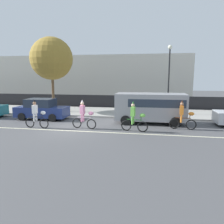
# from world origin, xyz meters

# --- Properties ---
(ground_plane) EXTENTS (80.00, 80.00, 0.00)m
(ground_plane) POSITION_xyz_m (0.00, 0.00, 0.00)
(ground_plane) COLOR #4C4C4F
(road_centre_line) EXTENTS (36.00, 0.14, 0.01)m
(road_centre_line) POSITION_xyz_m (0.00, -0.50, 0.00)
(road_centre_line) COLOR beige
(road_centre_line) RESTS_ON ground
(sidewalk_curb) EXTENTS (60.00, 5.00, 0.15)m
(sidewalk_curb) POSITION_xyz_m (0.00, 6.50, 0.07)
(sidewalk_curb) COLOR #9E9B93
(sidewalk_curb) RESTS_ON ground
(fence_line) EXTENTS (40.00, 0.08, 1.40)m
(fence_line) POSITION_xyz_m (0.00, 9.40, 0.70)
(fence_line) COLOR black
(fence_line) RESTS_ON ground
(building_backdrop) EXTENTS (28.00, 8.00, 6.05)m
(building_backdrop) POSITION_xyz_m (-3.92, 18.00, 3.02)
(building_backdrop) COLOR beige
(building_backdrop) RESTS_ON ground
(parade_cyclist_zebra) EXTENTS (1.72, 0.50, 1.92)m
(parade_cyclist_zebra) POSITION_xyz_m (-2.29, -0.15, 0.84)
(parade_cyclist_zebra) COLOR black
(parade_cyclist_zebra) RESTS_ON ground
(parade_cyclist_pink) EXTENTS (1.71, 0.52, 1.92)m
(parade_cyclist_pink) POSITION_xyz_m (0.87, 0.23, 0.84)
(parade_cyclist_pink) COLOR black
(parade_cyclist_pink) RESTS_ON ground
(parade_cyclist_lime) EXTENTS (1.71, 0.53, 1.92)m
(parade_cyclist_lime) POSITION_xyz_m (4.18, 0.07, 0.84)
(parade_cyclist_lime) COLOR black
(parade_cyclist_lime) RESTS_ON ground
(parade_cyclist_orange) EXTENTS (1.72, 0.50, 1.92)m
(parade_cyclist_orange) POSITION_xyz_m (7.23, 1.15, 0.84)
(parade_cyclist_orange) COLOR black
(parade_cyclist_orange) RESTS_ON ground
(parked_van_grey) EXTENTS (5.00, 2.22, 2.18)m
(parked_van_grey) POSITION_xyz_m (5.21, 2.70, 1.28)
(parked_van_grey) COLOR #99999E
(parked_van_grey) RESTS_ON ground
(parked_car_navy) EXTENTS (4.10, 1.92, 1.64)m
(parked_car_navy) POSITION_xyz_m (-3.46, 2.77, 0.78)
(parked_car_navy) COLOR navy
(parked_car_navy) RESTS_ON ground
(street_lamp_post) EXTENTS (0.36, 0.36, 5.86)m
(street_lamp_post) POSITION_xyz_m (6.63, 6.31, 3.99)
(street_lamp_post) COLOR black
(street_lamp_post) RESTS_ON sidewalk_curb
(street_tree_near_lamp) EXTENTS (3.84, 3.84, 6.75)m
(street_tree_near_lamp) POSITION_xyz_m (-3.83, 5.78, 4.97)
(street_tree_near_lamp) COLOR brown
(street_tree_near_lamp) RESTS_ON sidewalk_curb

